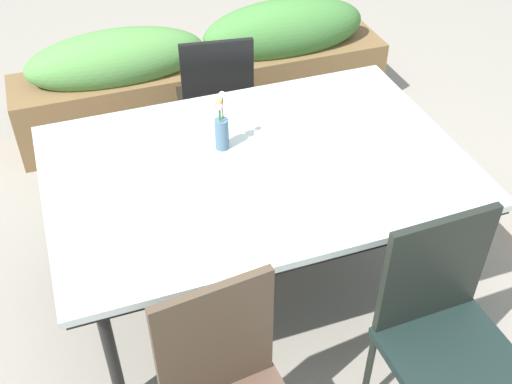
{
  "coord_description": "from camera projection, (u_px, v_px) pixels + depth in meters",
  "views": [
    {
      "loc": [
        -0.77,
        -1.99,
        2.38
      ],
      "look_at": [
        -0.06,
        0.02,
        0.59
      ],
      "focal_mm": 44.02,
      "sensor_mm": 36.0,
      "label": 1
    }
  ],
  "objects": [
    {
      "name": "flower_vase",
      "position": [
        221.0,
        128.0,
        2.69
      ],
      "size": [
        0.06,
        0.06,
        0.28
      ],
      "color": "slate",
      "rests_on": "dining_table"
    },
    {
      "name": "ground_plane",
      "position": [
        268.0,
        282.0,
        3.17
      ],
      "size": [
        12.0,
        12.0,
        0.0
      ],
      "primitive_type": "plane",
      "color": "gray"
    },
    {
      "name": "planter_box",
      "position": [
        207.0,
        71.0,
        4.08
      ],
      "size": [
        2.44,
        0.44,
        0.77
      ],
      "color": "brown",
      "rests_on": "ground"
    },
    {
      "name": "chair_near_right",
      "position": [
        445.0,
        329.0,
        2.24
      ],
      "size": [
        0.46,
        0.46,
        0.99
      ],
      "rotation": [
        0.0,
        0.0,
        3.17
      ],
      "color": "black",
      "rests_on": "ground"
    },
    {
      "name": "dining_table",
      "position": [
        256.0,
        172.0,
        2.71
      ],
      "size": [
        1.77,
        1.19,
        0.76
      ],
      "color": "silver",
      "rests_on": "ground"
    },
    {
      "name": "chair_far_side",
      "position": [
        216.0,
        99.0,
        3.51
      ],
      "size": [
        0.46,
        0.46,
        0.93
      ],
      "rotation": [
        0.0,
        0.0,
        -0.14
      ],
      "color": "black",
      "rests_on": "ground"
    }
  ]
}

